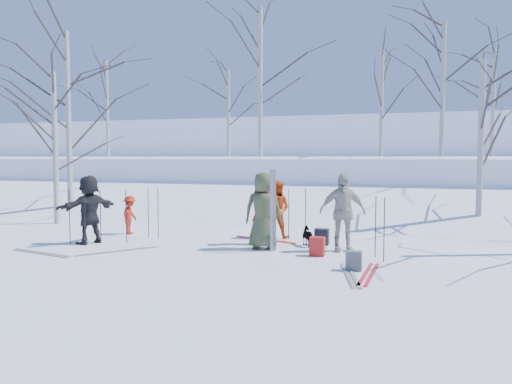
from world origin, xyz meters
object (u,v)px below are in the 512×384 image
(backpack_dark, at_px, (322,237))
(skier_redor_behind, at_px, (277,209))
(skier_red_north, at_px, (264,209))
(skier_red_seated, at_px, (130,215))
(backpack_red, at_px, (317,247))
(dog, at_px, (309,236))
(skier_cream_east, at_px, (342,212))
(skier_grey_west, at_px, (89,209))
(skier_olive_center, at_px, (263,211))
(backpack_grey, at_px, (354,261))

(backpack_dark, bearing_deg, skier_redor_behind, 152.36)
(skier_red_north, height_order, skier_red_seated, skier_red_north)
(backpack_red, bearing_deg, skier_red_north, 145.17)
(skier_redor_behind, height_order, skier_red_seated, skier_redor_behind)
(skier_redor_behind, distance_m, dog, 1.58)
(skier_cream_east, xyz_separation_m, skier_grey_west, (-6.22, -0.95, -0.05))
(skier_olive_center, relative_size, skier_red_north, 1.02)
(backpack_grey, bearing_deg, skier_redor_behind, 126.65)
(skier_grey_west, bearing_deg, backpack_red, 114.39)
(backpack_red, relative_size, backpack_dark, 1.05)
(skier_cream_east, bearing_deg, backpack_dark, 110.92)
(skier_red_north, xyz_separation_m, skier_redor_behind, (0.04, 1.05, -0.13))
(backpack_red, bearing_deg, dog, 110.48)
(skier_cream_east, relative_size, skier_grey_west, 1.06)
(backpack_grey, bearing_deg, skier_cream_east, 104.89)
(skier_red_north, xyz_separation_m, dog, (1.15, 0.05, -0.65))
(skier_grey_west, xyz_separation_m, dog, (5.36, 1.35, -0.62))
(skier_redor_behind, relative_size, dog, 2.65)
(skier_red_seated, bearing_deg, skier_grey_west, 166.00)
(skier_red_north, distance_m, backpack_grey, 3.48)
(skier_redor_behind, bearing_deg, backpack_grey, 131.62)
(skier_redor_behind, height_order, backpack_grey, skier_redor_behind)
(skier_red_north, distance_m, skier_cream_east, 2.04)
(dog, bearing_deg, skier_cream_east, 115.93)
(dog, xyz_separation_m, backpack_red, (0.43, -1.15, -0.04))
(skier_cream_east, distance_m, dog, 1.16)
(backpack_grey, bearing_deg, backpack_red, 128.54)
(backpack_grey, distance_m, backpack_dark, 2.85)
(skier_red_seated, bearing_deg, skier_redor_behind, -89.84)
(skier_red_north, xyz_separation_m, backpack_grey, (2.52, -2.29, -0.70))
(skier_red_north, relative_size, skier_cream_east, 0.98)
(backpack_red, xyz_separation_m, backpack_grey, (0.95, -1.19, -0.02))
(skier_red_seated, distance_m, skier_grey_west, 1.69)
(skier_red_north, relative_size, skier_grey_west, 1.03)
(skier_red_north, bearing_deg, skier_redor_behind, -122.85)
(backpack_dark, bearing_deg, skier_cream_east, -48.71)
(skier_olive_center, distance_m, skier_red_north, 0.68)
(skier_red_north, xyz_separation_m, skier_red_seated, (-4.08, 0.35, -0.35))
(skier_cream_east, relative_size, dog, 3.14)
(skier_redor_behind, bearing_deg, skier_grey_west, 33.88)
(skier_redor_behind, height_order, skier_grey_west, skier_grey_west)
(skier_red_seated, xyz_separation_m, skier_grey_west, (-0.13, -1.65, 0.32))
(backpack_red, bearing_deg, backpack_grey, -51.46)
(skier_olive_center, height_order, dog, skier_olive_center)
(skier_olive_center, xyz_separation_m, skier_redor_behind, (-0.15, 1.71, -0.14))
(skier_cream_east, relative_size, backpack_dark, 4.57)
(skier_cream_east, relative_size, backpack_red, 4.35)
(skier_red_north, bearing_deg, backpack_dark, 162.70)
(dog, distance_m, backpack_red, 1.22)
(skier_red_seated, distance_m, dog, 5.24)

